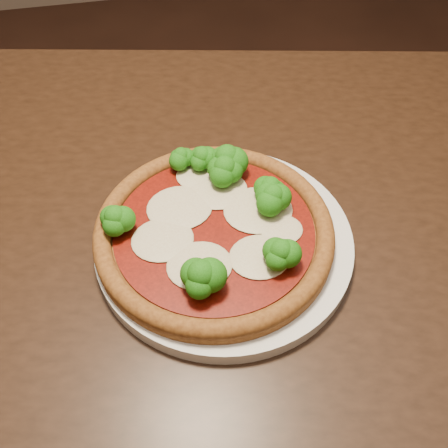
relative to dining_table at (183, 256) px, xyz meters
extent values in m
plane|color=black|center=(0.22, 0.16, -0.65)|extent=(4.00, 4.00, 0.00)
cube|color=black|center=(0.00, 0.00, 0.08)|extent=(1.44, 1.00, 0.04)
cylinder|color=silver|center=(0.05, -0.07, 0.11)|extent=(0.30, 0.30, 0.02)
cylinder|color=brown|center=(0.03, -0.06, 0.12)|extent=(0.27, 0.27, 0.01)
torus|color=brown|center=(0.03, -0.06, 0.13)|extent=(0.27, 0.27, 0.02)
cylinder|color=#730F05|center=(0.03, -0.06, 0.13)|extent=(0.23, 0.23, 0.00)
ellipsoid|color=beige|center=(0.01, -0.11, 0.13)|extent=(0.07, 0.06, 0.01)
ellipsoid|color=beige|center=(0.07, -0.11, 0.13)|extent=(0.07, 0.06, 0.01)
ellipsoid|color=beige|center=(0.03, 0.02, 0.13)|extent=(0.06, 0.05, 0.00)
ellipsoid|color=beige|center=(0.00, -0.03, 0.13)|extent=(0.08, 0.07, 0.01)
ellipsoid|color=beige|center=(-0.03, -0.07, 0.13)|extent=(0.07, 0.06, 0.01)
ellipsoid|color=beige|center=(0.09, -0.05, 0.13)|extent=(0.08, 0.07, 0.01)
ellipsoid|color=beige|center=(0.05, -0.01, 0.13)|extent=(0.07, 0.07, 0.01)
ellipsoid|color=beige|center=(0.11, -0.08, 0.13)|extent=(0.05, 0.04, 0.00)
ellipsoid|color=#288E16|center=(0.09, -0.13, 0.15)|extent=(0.04, 0.04, 0.04)
ellipsoid|color=#288E16|center=(0.11, -0.04, 0.15)|extent=(0.04, 0.04, 0.04)
ellipsoid|color=#288E16|center=(-0.07, -0.05, 0.15)|extent=(0.04, 0.04, 0.04)
ellipsoid|color=#288E16|center=(0.07, 0.02, 0.16)|extent=(0.05, 0.05, 0.04)
ellipsoid|color=#288E16|center=(0.01, 0.04, 0.15)|extent=(0.03, 0.03, 0.03)
ellipsoid|color=#288E16|center=(0.10, -0.05, 0.15)|extent=(0.04, 0.04, 0.04)
ellipsoid|color=#288E16|center=(0.04, 0.03, 0.15)|extent=(0.04, 0.04, 0.03)
ellipsoid|color=#288E16|center=(0.01, -0.14, 0.16)|extent=(0.05, 0.05, 0.04)
ellipsoid|color=#288E16|center=(0.06, 0.00, 0.16)|extent=(0.05, 0.05, 0.04)
camera|label=1|loc=(-0.03, -0.42, 0.57)|focal=40.00mm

